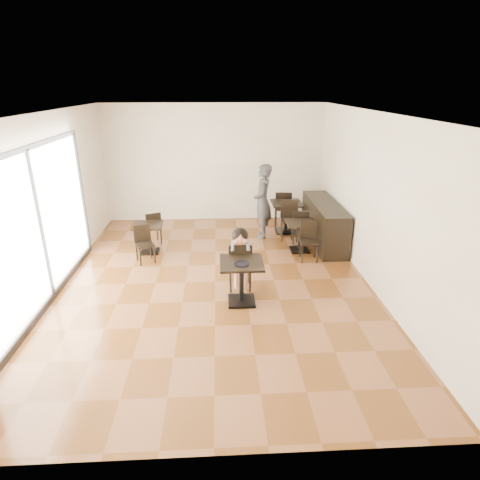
{
  "coord_description": "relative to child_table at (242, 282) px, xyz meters",
  "views": [
    {
      "loc": [
        0.11,
        -7.11,
        3.65
      ],
      "look_at": [
        0.48,
        -0.32,
        1.0
      ],
      "focal_mm": 30.0,
      "sensor_mm": 36.0,
      "label": 1
    }
  ],
  "objects": [
    {
      "name": "floor",
      "position": [
        -0.48,
        0.82,
        -0.4
      ],
      "size": [
        6.0,
        8.0,
        0.01
      ],
      "primitive_type": "cube",
      "color": "brown",
      "rests_on": "ground"
    },
    {
      "name": "ceiling",
      "position": [
        -0.48,
        0.82,
        2.8
      ],
      "size": [
        6.0,
        8.0,
        0.01
      ],
      "primitive_type": "cube",
      "color": "white",
      "rests_on": "floor"
    },
    {
      "name": "wall_back",
      "position": [
        -0.48,
        4.82,
        1.2
      ],
      "size": [
        6.0,
        0.01,
        3.2
      ],
      "primitive_type": "cube",
      "color": "white",
      "rests_on": "floor"
    },
    {
      "name": "wall_front",
      "position": [
        -0.48,
        -3.18,
        1.2
      ],
      "size": [
        6.0,
        0.01,
        3.2
      ],
      "primitive_type": "cube",
      "color": "white",
      "rests_on": "floor"
    },
    {
      "name": "wall_left",
      "position": [
        -3.48,
        0.82,
        1.2
      ],
      "size": [
        0.01,
        8.0,
        3.2
      ],
      "primitive_type": "cube",
      "color": "white",
      "rests_on": "floor"
    },
    {
      "name": "wall_right",
      "position": [
        2.52,
        0.82,
        1.2
      ],
      "size": [
        0.01,
        8.0,
        3.2
      ],
      "primitive_type": "cube",
      "color": "white",
      "rests_on": "floor"
    },
    {
      "name": "storefront_window",
      "position": [
        -3.45,
        0.32,
        1.0
      ],
      "size": [
        0.04,
        4.5,
        2.6
      ],
      "primitive_type": "cube",
      "color": "white",
      "rests_on": "floor"
    },
    {
      "name": "child_table",
      "position": [
        0.0,
        0.0,
        0.0
      ],
      "size": [
        0.75,
        0.75,
        0.79
      ],
      "primitive_type": null,
      "color": "black",
      "rests_on": "floor"
    },
    {
      "name": "child_chair",
      "position": [
        0.0,
        0.55,
        0.08
      ],
      "size": [
        0.43,
        0.43,
        0.95
      ],
      "primitive_type": null,
      "rotation": [
        0.0,
        0.0,
        3.14
      ],
      "color": "black",
      "rests_on": "floor"
    },
    {
      "name": "child",
      "position": [
        0.0,
        0.55,
        0.2
      ],
      "size": [
        0.43,
        0.6,
        1.2
      ],
      "primitive_type": null,
      "color": "slate",
      "rests_on": "child_chair"
    },
    {
      "name": "plate",
      "position": [
        0.0,
        -0.1,
        0.4
      ],
      "size": [
        0.27,
        0.27,
        0.02
      ],
      "primitive_type": "cylinder",
      "color": "black",
      "rests_on": "child_table"
    },
    {
      "name": "pizza_slice",
      "position": [
        0.0,
        0.36,
        0.64
      ],
      "size": [
        0.28,
        0.21,
        0.06
      ],
      "primitive_type": null,
      "color": "#E9B47C",
      "rests_on": "child"
    },
    {
      "name": "adult_patron",
      "position": [
        0.72,
        3.3,
        0.53
      ],
      "size": [
        0.5,
        0.71,
        1.85
      ],
      "primitive_type": "imported",
      "rotation": [
        0.0,
        0.0,
        -1.67
      ],
      "color": "#3C3C42",
      "rests_on": "floor"
    },
    {
      "name": "cafe_table_mid",
      "position": [
        1.49,
        2.3,
        -0.04
      ],
      "size": [
        0.7,
        0.7,
        0.7
      ],
      "primitive_type": null,
      "rotation": [
        0.0,
        0.0,
        -0.06
      ],
      "color": "black",
      "rests_on": "floor"
    },
    {
      "name": "cafe_table_left",
      "position": [
        -2.0,
        2.41,
        -0.06
      ],
      "size": [
        0.85,
        0.85,
        0.68
      ],
      "primitive_type": null,
      "rotation": [
        0.0,
        0.0,
        0.42
      ],
      "color": "black",
      "rests_on": "floor"
    },
    {
      "name": "cafe_table_back",
      "position": [
        1.37,
        3.6,
        0.01
      ],
      "size": [
        0.83,
        0.83,
        0.81
      ],
      "primitive_type": null,
      "rotation": [
        0.0,
        0.0,
        -0.09
      ],
      "color": "black",
      "rests_on": "floor"
    },
    {
      "name": "chair_mid_a",
      "position": [
        1.59,
        2.85,
        0.03
      ],
      "size": [
        0.4,
        0.4,
        0.84
      ],
      "primitive_type": null,
      "rotation": [
        0.0,
        0.0,
        3.08
      ],
      "color": "black",
      "rests_on": "floor"
    },
    {
      "name": "chair_mid_b",
      "position": [
        1.59,
        1.75,
        0.03
      ],
      "size": [
        0.4,
        0.4,
        0.84
      ],
      "primitive_type": null,
      "rotation": [
        0.0,
        0.0,
        -0.06
      ],
      "color": "black",
      "rests_on": "floor"
    },
    {
      "name": "chair_left_a",
      "position": [
        -2.0,
        2.96,
        0.01
      ],
      "size": [
        0.48,
        0.48,
        0.82
      ],
      "primitive_type": null,
      "rotation": [
        0.0,
        0.0,
        3.56
      ],
      "color": "black",
      "rests_on": "floor"
    },
    {
      "name": "chair_left_b",
      "position": [
        -2.0,
        1.86,
        0.01
      ],
      "size": [
        0.48,
        0.48,
        0.82
      ],
      "primitive_type": null,
      "rotation": [
        0.0,
        0.0,
        0.42
      ],
      "color": "black",
      "rests_on": "floor"
    },
    {
      "name": "chair_back_a",
      "position": [
        1.37,
        4.15,
        0.09
      ],
      "size": [
        0.48,
        0.48,
        0.97
      ],
      "primitive_type": null,
      "rotation": [
        0.0,
        0.0,
        3.05
      ],
      "color": "black",
      "rests_on": "floor"
    },
    {
      "name": "chair_back_b",
      "position": [
        1.37,
        3.05,
        0.09
      ],
      "size": [
        0.48,
        0.48,
        0.97
      ],
      "primitive_type": null,
      "rotation": [
        0.0,
        0.0,
        -0.09
      ],
      "color": "black",
      "rests_on": "floor"
    },
    {
      "name": "service_counter",
      "position": [
        2.17,
        2.82,
        0.1
      ],
      "size": [
        0.6,
        2.4,
        1.0
      ],
      "primitive_type": "cube",
      "color": "black",
      "rests_on": "floor"
    }
  ]
}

